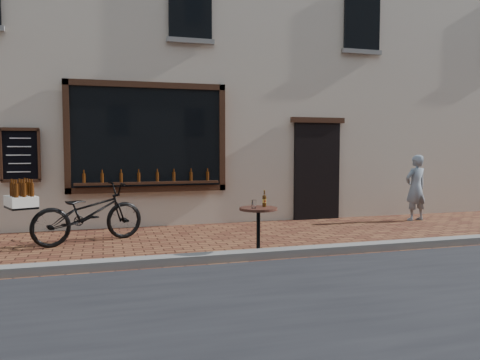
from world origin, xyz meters
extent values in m
plane|color=#53281A|center=(0.00, 0.00, 0.00)|extent=(90.00, 90.00, 0.00)
cube|color=slate|center=(0.00, 0.20, 0.06)|extent=(90.00, 0.25, 0.12)
cube|color=beige|center=(0.00, 6.50, 5.00)|extent=(28.00, 6.00, 10.00)
cube|color=black|center=(-1.90, 3.45, 1.85)|extent=(3.00, 0.06, 2.00)
cube|color=black|center=(-1.90, 3.43, 2.91)|extent=(3.24, 0.10, 0.12)
cube|color=black|center=(-1.90, 3.43, 0.79)|extent=(3.24, 0.10, 0.12)
cube|color=black|center=(-3.46, 3.43, 1.85)|extent=(0.12, 0.10, 2.24)
cube|color=black|center=(-0.34, 3.43, 1.85)|extent=(0.12, 0.10, 2.24)
cube|color=black|center=(-1.90, 3.38, 0.92)|extent=(2.90, 0.16, 0.05)
cube|color=black|center=(1.90, 3.46, 1.10)|extent=(1.10, 0.10, 2.20)
cube|color=black|center=(1.90, 3.43, 2.26)|extent=(1.30, 0.10, 0.12)
cube|color=black|center=(-4.30, 3.44, 1.50)|extent=(0.62, 0.04, 0.92)
cylinder|color=#3D1C07|center=(-3.15, 3.38, 1.04)|extent=(0.06, 0.06, 0.19)
cylinder|color=#3D1C07|center=(-2.79, 3.38, 1.04)|extent=(0.06, 0.06, 0.19)
cylinder|color=#3D1C07|center=(-2.44, 3.38, 1.04)|extent=(0.06, 0.06, 0.19)
cylinder|color=#3D1C07|center=(-2.08, 3.38, 1.04)|extent=(0.06, 0.06, 0.19)
cylinder|color=#3D1C07|center=(-1.72, 3.38, 1.04)|extent=(0.06, 0.06, 0.19)
cylinder|color=#3D1C07|center=(-1.36, 3.38, 1.04)|extent=(0.06, 0.06, 0.19)
cylinder|color=#3D1C07|center=(-1.01, 3.38, 1.04)|extent=(0.06, 0.06, 0.19)
cylinder|color=#3D1C07|center=(-0.65, 3.38, 1.04)|extent=(0.06, 0.06, 0.19)
cube|color=black|center=(-1.00, 3.46, 4.60)|extent=(0.90, 0.06, 1.40)
cube|color=black|center=(3.00, 3.46, 4.60)|extent=(0.90, 0.06, 1.40)
imported|color=black|center=(-3.04, 2.11, 0.51)|extent=(2.06, 1.38, 1.02)
cube|color=black|center=(-4.04, 1.70, 0.70)|extent=(0.57, 0.65, 0.03)
cube|color=white|center=(-4.04, 1.70, 0.80)|extent=(0.58, 0.67, 0.16)
cylinder|color=#3D1C07|center=(-3.86, 1.55, 0.99)|extent=(0.06, 0.06, 0.22)
cylinder|color=#3D1C07|center=(-3.96, 1.51, 0.99)|extent=(0.06, 0.06, 0.22)
cylinder|color=#3D1C07|center=(-4.07, 1.47, 0.99)|extent=(0.06, 0.06, 0.22)
cylinder|color=#3D1C07|center=(-3.91, 1.68, 0.99)|extent=(0.06, 0.06, 0.22)
cylinder|color=#3D1C07|center=(-4.01, 1.63, 0.99)|extent=(0.06, 0.06, 0.22)
cylinder|color=#3D1C07|center=(-4.12, 1.59, 0.99)|extent=(0.06, 0.06, 0.22)
cylinder|color=#3D1C07|center=(-3.96, 1.80, 0.99)|extent=(0.06, 0.06, 0.22)
cylinder|color=#3D1C07|center=(-4.07, 1.76, 0.99)|extent=(0.06, 0.06, 0.22)
cylinder|color=#3D1C07|center=(-4.17, 1.72, 0.99)|extent=(0.06, 0.06, 0.22)
cylinder|color=#3D1C07|center=(-4.01, 1.93, 0.99)|extent=(0.06, 0.06, 0.22)
cylinder|color=black|center=(-0.55, 0.35, 0.01)|extent=(0.42, 0.42, 0.03)
cylinder|color=black|center=(-0.55, 0.35, 0.37)|extent=(0.06, 0.06, 0.67)
cylinder|color=#331811|center=(-0.55, 0.35, 0.72)|extent=(0.58, 0.58, 0.04)
cylinder|color=gold|center=(-0.43, 0.41, 0.83)|extent=(0.06, 0.06, 0.06)
cylinder|color=white|center=(-0.64, 0.28, 0.80)|extent=(0.07, 0.07, 0.12)
imported|color=gray|center=(3.95, 2.64, 0.74)|extent=(0.58, 0.42, 1.48)
camera|label=1|loc=(-2.78, -6.29, 1.65)|focal=35.00mm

